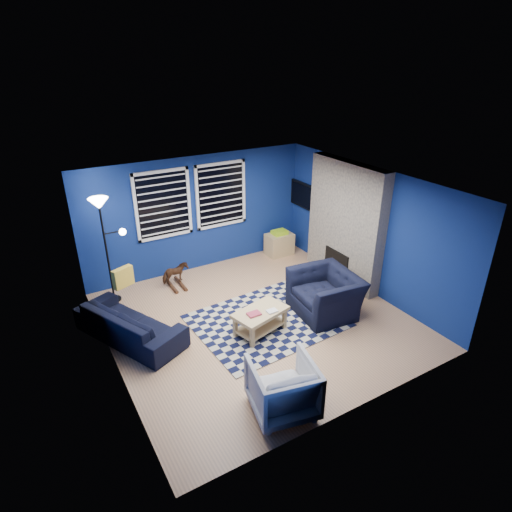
{
  "coord_description": "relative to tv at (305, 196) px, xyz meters",
  "views": [
    {
      "loc": [
        -3.29,
        -5.58,
        4.39
      ],
      "look_at": [
        0.15,
        0.3,
        1.13
      ],
      "focal_mm": 30.0,
      "sensor_mm": 36.0,
      "label": 1
    }
  ],
  "objects": [
    {
      "name": "floor",
      "position": [
        -2.45,
        -2.0,
        -1.4
      ],
      "size": [
        5.0,
        5.0,
        0.0
      ],
      "primitive_type": "plane",
      "color": "tan",
      "rests_on": "ground"
    },
    {
      "name": "ceiling",
      "position": [
        -2.45,
        -2.0,
        1.1
      ],
      "size": [
        5.0,
        5.0,
        0.0
      ],
      "primitive_type": "plane",
      "rotation": [
        3.14,
        0.0,
        0.0
      ],
      "color": "white",
      "rests_on": "wall_back"
    },
    {
      "name": "wall_back",
      "position": [
        -2.45,
        0.5,
        -0.15
      ],
      "size": [
        5.0,
        0.0,
        5.0
      ],
      "primitive_type": "plane",
      "rotation": [
        1.57,
        0.0,
        0.0
      ],
      "color": "navy",
      "rests_on": "floor"
    },
    {
      "name": "wall_left",
      "position": [
        -4.95,
        -2.0,
        -0.15
      ],
      "size": [
        0.0,
        5.0,
        5.0
      ],
      "primitive_type": "plane",
      "rotation": [
        1.57,
        0.0,
        1.57
      ],
      "color": "navy",
      "rests_on": "floor"
    },
    {
      "name": "wall_right",
      "position": [
        0.05,
        -2.0,
        -0.15
      ],
      "size": [
        0.0,
        5.0,
        5.0
      ],
      "primitive_type": "plane",
      "rotation": [
        1.57,
        0.0,
        -1.57
      ],
      "color": "navy",
      "rests_on": "floor"
    },
    {
      "name": "fireplace",
      "position": [
        -0.09,
        -1.5,
        -0.2
      ],
      "size": [
        0.65,
        2.0,
        2.5
      ],
      "color": "gray",
      "rests_on": "floor"
    },
    {
      "name": "window_left",
      "position": [
        -3.2,
        0.46,
        0.2
      ],
      "size": [
        1.17,
        0.06,
        1.42
      ],
      "color": "black",
      "rests_on": "wall_back"
    },
    {
      "name": "window_right",
      "position": [
        -1.9,
        0.46,
        0.2
      ],
      "size": [
        1.17,
        0.06,
        1.42
      ],
      "color": "black",
      "rests_on": "wall_back"
    },
    {
      "name": "tv",
      "position": [
        0.0,
        0.0,
        0.0
      ],
      "size": [
        0.07,
        1.0,
        0.58
      ],
      "color": "black",
      "rests_on": "wall_right"
    },
    {
      "name": "rug",
      "position": [
        -2.31,
        -2.12,
        -1.39
      ],
      "size": [
        2.6,
        2.13,
        0.02
      ],
      "primitive_type": "cube",
      "rotation": [
        0.0,
        0.0,
        0.05
      ],
      "color": "black",
      "rests_on": "floor"
    },
    {
      "name": "sofa",
      "position": [
        -4.55,
        -1.37,
        -1.11
      ],
      "size": [
        2.14,
        1.55,
        0.58
      ],
      "primitive_type": "imported",
      "rotation": [
        0.0,
        0.0,
        2.01
      ],
      "color": "black",
      "rests_on": "floor"
    },
    {
      "name": "armchair_big",
      "position": [
        -1.23,
        -2.39,
        -1.01
      ],
      "size": [
        1.3,
        1.16,
        0.78
      ],
      "primitive_type": "imported",
      "rotation": [
        0.0,
        0.0,
        -1.67
      ],
      "color": "black",
      "rests_on": "floor"
    },
    {
      "name": "armchair_bent",
      "position": [
        -3.24,
        -4.01,
        -1.01
      ],
      "size": [
        0.99,
        1.01,
        0.77
      ],
      "primitive_type": "imported",
      "rotation": [
        0.0,
        0.0,
        2.93
      ],
      "color": "gray",
      "rests_on": "floor"
    },
    {
      "name": "rocking_horse",
      "position": [
        -3.26,
        -0.09,
        -1.11
      ],
      "size": [
        0.3,
        0.55,
        0.44
      ],
      "primitive_type": "imported",
      "rotation": [
        0.0,
        0.0,
        1.68
      ],
      "color": "#4C2918",
      "rests_on": "floor"
    },
    {
      "name": "coffee_table",
      "position": [
        -2.59,
        -2.35,
        -1.08
      ],
      "size": [
        1.03,
        0.74,
        0.46
      ],
      "rotation": [
        0.0,
        0.0,
        0.25
      ],
      "color": "tan",
      "rests_on": "rug"
    },
    {
      "name": "cabinet",
      "position": [
        -0.56,
        0.15,
        -1.13
      ],
      "size": [
        0.62,
        0.42,
        0.61
      ],
      "rotation": [
        0.0,
        0.0,
        0.01
      ],
      "color": "tan",
      "rests_on": "floor"
    },
    {
      "name": "floor_lamp",
      "position": [
        -4.47,
        0.02,
        0.3
      ],
      "size": [
        0.56,
        0.35,
        2.07
      ],
      "color": "black",
      "rests_on": "floor"
    },
    {
      "name": "throw_pillow",
      "position": [
        -4.4,
        -0.61,
        -0.64
      ],
      "size": [
        0.4,
        0.25,
        0.36
      ],
      "primitive_type": "cube",
      "rotation": [
        0.0,
        0.0,
        0.38
      ],
      "color": "gold",
      "rests_on": "sofa"
    }
  ]
}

